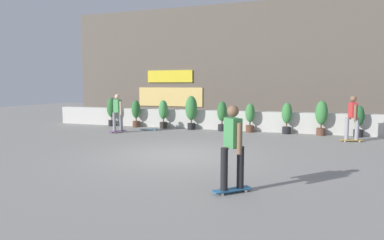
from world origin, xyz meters
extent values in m
plane|color=gray|center=(0.00, 0.00, 0.00)|extent=(48.00, 48.00, 0.00)
cube|color=beige|center=(0.00, 6.00, 0.45)|extent=(18.00, 0.40, 0.90)
cube|color=#60564C|center=(0.00, 10.00, 3.25)|extent=(20.00, 2.00, 6.50)
cube|color=yellow|center=(-3.90, 8.96, 2.60)|extent=(2.80, 0.08, 0.70)
cube|color=#F2CC72|center=(-3.90, 8.97, 1.40)|extent=(4.00, 0.06, 1.10)
cylinder|color=black|center=(-5.71, 5.55, 0.15)|extent=(0.36, 0.36, 0.30)
cylinder|color=brown|center=(-5.71, 5.55, 0.38)|extent=(0.06, 0.06, 0.15)
ellipsoid|color=#2D6B33|center=(-5.71, 5.55, 0.95)|extent=(0.48, 0.48, 0.99)
cylinder|color=brown|center=(-4.32, 5.55, 0.15)|extent=(0.36, 0.36, 0.30)
cylinder|color=brown|center=(-4.32, 5.55, 0.38)|extent=(0.06, 0.06, 0.15)
ellipsoid|color=#2D6B33|center=(-4.32, 5.55, 0.90)|extent=(0.44, 0.44, 0.89)
cylinder|color=#2D2823|center=(-2.84, 5.55, 0.15)|extent=(0.36, 0.36, 0.30)
cylinder|color=brown|center=(-2.84, 5.55, 0.38)|extent=(0.06, 0.06, 0.15)
ellipsoid|color=#428C47|center=(-2.84, 5.55, 0.91)|extent=(0.45, 0.45, 0.92)
cylinder|color=black|center=(-1.41, 5.55, 0.15)|extent=(0.36, 0.36, 0.30)
cylinder|color=brown|center=(-1.41, 5.55, 0.38)|extent=(0.06, 0.06, 0.15)
ellipsoid|color=#387F3D|center=(-1.41, 5.55, 1.02)|extent=(0.56, 0.56, 1.14)
cylinder|color=black|center=(0.07, 5.55, 0.15)|extent=(0.36, 0.36, 0.30)
cylinder|color=brown|center=(0.07, 5.55, 0.38)|extent=(0.06, 0.06, 0.15)
ellipsoid|color=#2D6B33|center=(0.07, 5.55, 0.90)|extent=(0.44, 0.44, 0.90)
cylinder|color=brown|center=(1.34, 5.55, 0.15)|extent=(0.36, 0.36, 0.30)
cylinder|color=brown|center=(1.34, 5.55, 0.38)|extent=(0.06, 0.06, 0.15)
ellipsoid|color=#387F3D|center=(1.34, 5.55, 0.87)|extent=(0.41, 0.41, 0.83)
cylinder|color=black|center=(2.91, 5.55, 0.15)|extent=(0.36, 0.36, 0.30)
cylinder|color=brown|center=(2.91, 5.55, 0.38)|extent=(0.06, 0.06, 0.15)
ellipsoid|color=#387F3D|center=(2.91, 5.55, 0.89)|extent=(0.43, 0.43, 0.89)
cylinder|color=brown|center=(4.29, 5.55, 0.15)|extent=(0.36, 0.36, 0.30)
cylinder|color=brown|center=(4.29, 5.55, 0.38)|extent=(0.06, 0.06, 0.15)
ellipsoid|color=#387F3D|center=(4.29, 5.55, 0.95)|extent=(0.49, 0.49, 1.00)
cylinder|color=black|center=(5.70, 5.55, 0.15)|extent=(0.36, 0.36, 0.30)
cylinder|color=brown|center=(5.70, 5.55, 0.38)|extent=(0.06, 0.06, 0.15)
ellipsoid|color=#235B2D|center=(5.70, 5.55, 0.86)|extent=(0.40, 0.40, 0.82)
cube|color=#72338C|center=(-4.14, 3.55, 0.07)|extent=(0.51, 0.81, 0.02)
cylinder|color=silver|center=(-4.11, 3.82, 0.03)|extent=(0.05, 0.06, 0.06)
cylinder|color=silver|center=(-3.96, 3.76, 0.03)|extent=(0.05, 0.06, 0.06)
cylinder|color=silver|center=(-4.32, 3.35, 0.03)|extent=(0.05, 0.06, 0.06)
cylinder|color=silver|center=(-4.18, 3.28, 0.03)|extent=(0.05, 0.06, 0.06)
cylinder|color=gray|center=(-4.07, 3.72, 0.49)|extent=(0.14, 0.14, 0.82)
cylinder|color=gray|center=(-4.22, 3.39, 0.49)|extent=(0.14, 0.14, 0.82)
cube|color=#3F8C4C|center=(-4.14, 3.55, 1.18)|extent=(0.41, 0.33, 0.56)
sphere|color=beige|center=(-4.14, 3.55, 1.59)|extent=(0.22, 0.22, 0.22)
cylinder|color=beige|center=(-4.36, 3.65, 1.10)|extent=(0.09, 0.09, 0.58)
cylinder|color=beige|center=(-3.93, 3.46, 1.10)|extent=(0.09, 0.09, 0.58)
cube|color=#266699|center=(2.32, -2.92, 0.07)|extent=(0.72, 0.69, 0.02)
cylinder|color=silver|center=(2.18, -3.16, 0.03)|extent=(0.06, 0.06, 0.06)
cylinder|color=silver|center=(2.07, -3.04, 0.03)|extent=(0.06, 0.06, 0.06)
cylinder|color=silver|center=(2.56, -2.81, 0.03)|extent=(0.06, 0.06, 0.06)
cylinder|color=silver|center=(2.45, -2.69, 0.03)|extent=(0.06, 0.06, 0.06)
cylinder|color=black|center=(2.18, -3.05, 0.49)|extent=(0.14, 0.14, 0.82)
cylinder|color=black|center=(2.45, -2.80, 0.49)|extent=(0.14, 0.14, 0.82)
cube|color=#3F8C4C|center=(2.32, -2.92, 1.18)|extent=(0.39, 0.40, 0.56)
sphere|color=brown|center=(2.32, -2.92, 1.59)|extent=(0.22, 0.22, 0.22)
cylinder|color=brown|center=(2.48, -3.10, 1.10)|extent=(0.09, 0.09, 0.58)
cylinder|color=brown|center=(2.16, -2.75, 1.10)|extent=(0.09, 0.09, 0.58)
cube|color=#BF8C26|center=(5.29, 4.23, 0.07)|extent=(0.82, 0.39, 0.02)
cylinder|color=silver|center=(5.52, 4.37, 0.03)|extent=(0.06, 0.04, 0.06)
cylinder|color=silver|center=(5.56, 4.21, 0.03)|extent=(0.06, 0.04, 0.06)
cylinder|color=silver|center=(5.01, 4.24, 0.03)|extent=(0.06, 0.04, 0.06)
cylinder|color=silver|center=(5.05, 4.08, 0.03)|extent=(0.06, 0.04, 0.06)
cylinder|color=gray|center=(5.46, 4.27, 0.49)|extent=(0.14, 0.14, 0.82)
cylinder|color=gray|center=(5.11, 4.18, 0.49)|extent=(0.14, 0.14, 0.82)
cube|color=red|center=(5.29, 4.23, 1.18)|extent=(0.28, 0.40, 0.56)
sphere|color=brown|center=(5.29, 4.23, 1.59)|extent=(0.22, 0.22, 0.22)
cylinder|color=brown|center=(5.23, 4.45, 1.10)|extent=(0.09, 0.09, 0.58)
cylinder|color=brown|center=(5.34, 4.00, 1.10)|extent=(0.09, 0.09, 0.58)
cube|color=#266699|center=(-3.12, 4.57, 0.07)|extent=(0.81, 0.51, 0.02)
cylinder|color=silver|center=(-2.92, 4.75, 0.03)|extent=(0.06, 0.05, 0.06)
cylinder|color=silver|center=(-2.85, 4.61, 0.03)|extent=(0.06, 0.05, 0.06)
cylinder|color=silver|center=(-3.39, 4.54, 0.03)|extent=(0.06, 0.05, 0.06)
cylinder|color=silver|center=(-3.33, 4.39, 0.03)|extent=(0.06, 0.05, 0.06)
camera|label=1|loc=(3.57, -9.02, 2.06)|focal=30.83mm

